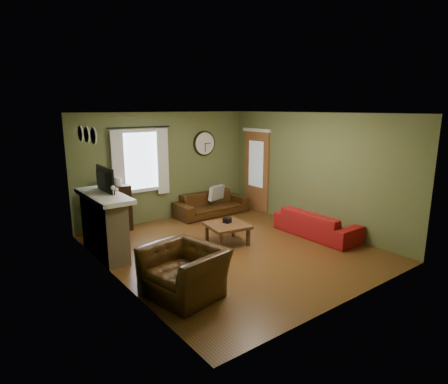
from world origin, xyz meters
TOP-DOWN VIEW (x-y plane):
  - floor at (0.00, 0.00)m, footprint 4.60×5.20m
  - ceiling at (0.00, 0.00)m, footprint 4.60×5.20m
  - wall_left at (-2.30, 0.00)m, footprint 0.00×5.20m
  - wall_right at (2.30, 0.00)m, footprint 0.00×5.20m
  - wall_back at (0.00, 2.60)m, footprint 4.60×0.00m
  - wall_front at (0.00, -2.60)m, footprint 4.60×0.00m
  - fireplace at (-2.10, 1.15)m, footprint 0.40×1.40m
  - firebox at (-1.91, 1.15)m, footprint 0.04×0.60m
  - mantel at (-2.07, 1.15)m, footprint 0.58×1.60m
  - tv at (-2.05, 1.30)m, footprint 0.08×0.60m
  - tv_screen at (-1.97, 1.30)m, footprint 0.02×0.62m
  - medallion_left at (-2.28, 0.80)m, footprint 0.28×0.28m
  - medallion_mid at (-2.28, 1.15)m, footprint 0.28×0.28m
  - medallion_right at (-2.28, 1.50)m, footprint 0.28×0.28m
  - window_pane at (-0.70, 2.58)m, footprint 1.00×0.02m
  - curtain_rod at (-0.70, 2.48)m, footprint 0.03×0.03m
  - curtain_left at (-1.25, 2.48)m, footprint 0.28×0.04m
  - curtain_right at (-0.15, 2.48)m, footprint 0.28×0.04m
  - wall_clock at (1.10, 2.55)m, footprint 0.64×0.06m
  - door at (2.27, 1.85)m, footprint 0.05×0.90m
  - bookshelf at (-1.52, 2.40)m, footprint 0.87×0.37m
  - book at (-1.61, 2.46)m, footprint 0.22×0.27m
  - sofa_brown at (1.05, 2.20)m, footprint 1.92×0.75m
  - pillow_left at (1.15, 2.19)m, footprint 0.37×0.21m
  - pillow_right at (1.29, 2.25)m, footprint 0.37×0.14m
  - sofa_red at (1.91, -0.50)m, footprint 0.74×1.88m
  - armchair at (-1.70, -1.02)m, footprint 1.17×1.28m
  - coffee_table at (0.09, 0.28)m, footprint 0.88×0.88m
  - tissue_box at (0.15, 0.35)m, footprint 0.17×0.17m
  - wine_glass_a at (-2.05, 0.55)m, footprint 0.07×0.07m
  - wine_glass_b at (-2.05, 0.70)m, footprint 0.08×0.08m

SIDE VIEW (x-z plane):
  - floor at x=0.00m, z-range 0.00..0.00m
  - coffee_table at x=0.09m, z-range 0.00..0.41m
  - sofa_red at x=1.91m, z-range 0.00..0.55m
  - sofa_brown at x=1.05m, z-range 0.00..0.56m
  - firebox at x=-1.91m, z-range 0.02..0.57m
  - armchair at x=-1.70m, z-range 0.00..0.72m
  - tissue_box at x=0.15m, z-range 0.35..0.45m
  - bookshelf at x=-1.52m, z-range 0.00..1.03m
  - fireplace at x=-2.10m, z-range 0.00..1.10m
  - pillow_left at x=1.15m, z-range 0.37..0.73m
  - pillow_right at x=1.29m, z-range 0.37..0.73m
  - book at x=-1.61m, z-range 0.95..0.97m
  - door at x=2.27m, z-range 0.00..2.10m
  - mantel at x=-2.07m, z-range 1.10..1.18m
  - wine_glass_a at x=-2.05m, z-range 1.18..1.39m
  - wine_glass_b at x=-2.05m, z-range 1.18..1.40m
  - wall_left at x=-2.30m, z-range 0.00..2.60m
  - wall_right at x=2.30m, z-range 0.00..2.60m
  - wall_back at x=0.00m, z-range 0.00..2.60m
  - wall_front at x=0.00m, z-range 0.00..2.60m
  - tv at x=-2.05m, z-range 1.18..1.53m
  - tv_screen at x=-1.97m, z-range 1.23..1.59m
  - curtain_left at x=-1.25m, z-range 0.67..2.23m
  - curtain_right at x=-0.15m, z-range 0.67..2.23m
  - window_pane at x=-0.70m, z-range 0.85..2.15m
  - wall_clock at x=1.10m, z-range 1.48..2.12m
  - medallion_left at x=-2.28m, z-range 2.24..2.26m
  - medallion_mid at x=-2.28m, z-range 2.24..2.26m
  - medallion_right at x=-2.28m, z-range 2.24..2.26m
  - curtain_rod at x=-0.70m, z-range 1.52..3.02m
  - ceiling at x=0.00m, z-range 2.60..2.60m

